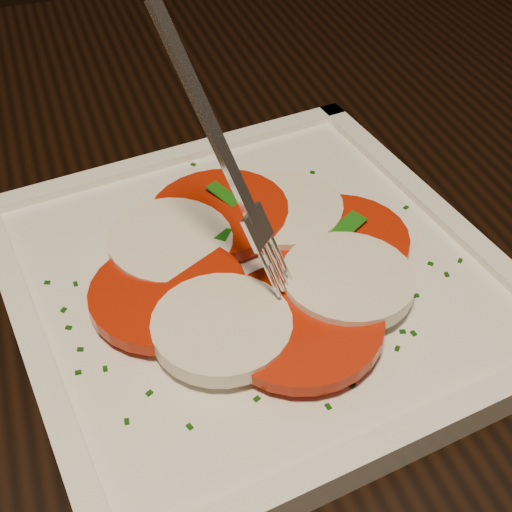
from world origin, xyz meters
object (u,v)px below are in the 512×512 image
Objects in this scene: chair at (29,29)px; table at (192,302)px; plate at (256,282)px; fork at (209,153)px.

table is at bearing -87.61° from chair.
fork is (-0.03, -0.00, 0.10)m from plate.
fork is at bearing -95.93° from table.
table is 4.26× the size of plate.
chair is 0.99m from fork.
fork reaches higher than table.
plate reaches higher than table.
chair is (-0.02, 0.83, -0.12)m from table.
table is 0.23m from fork.
plate is at bearing -86.77° from chair.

